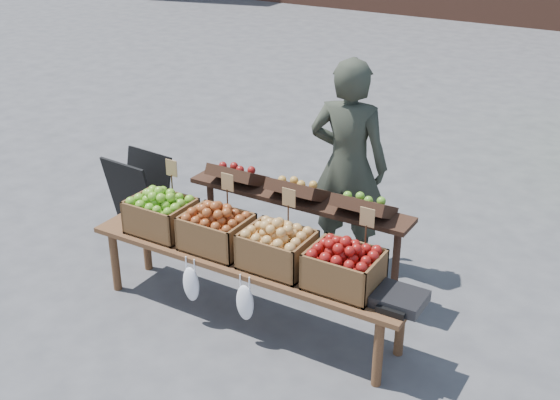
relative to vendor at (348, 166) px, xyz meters
The scene contains 10 objects.
ground 1.95m from the vendor, 127.11° to the right, with size 80.00×80.00×0.00m, color #4B4B4E.
vendor is the anchor object (origin of this frame).
chalkboard_sign 2.06m from the vendor, 163.36° to the right, with size 0.56×0.31×0.85m, color black, non-canonical shape.
back_table 0.69m from the vendor, 113.75° to the right, with size 2.10×0.44×1.04m, color black, non-canonical shape.
display_bench 1.41m from the vendor, 101.83° to the right, with size 2.70×0.56×0.57m, color #56351E, non-canonical shape.
crate_golden_apples 1.64m from the vendor, 131.60° to the right, with size 0.50×0.40×0.28m, color #43892B, non-canonical shape.
crate_russet_pears 1.35m from the vendor, 113.54° to the right, with size 0.50×0.40×0.28m, color #A44D1F, non-canonical shape.
crate_red_apples 1.24m from the vendor, 89.05° to the right, with size 0.50×0.40×0.28m, color gold, non-canonical shape.
crate_green_apples 1.36m from the vendor, 64.88° to the right, with size 0.50×0.40×0.28m, color maroon, non-canonical shape.
weighing_scale 1.61m from the vendor, 50.70° to the right, with size 0.34×0.30×0.08m, color black.
Camera 1 is at (3.40, -3.73, 3.25)m, focal length 45.00 mm.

